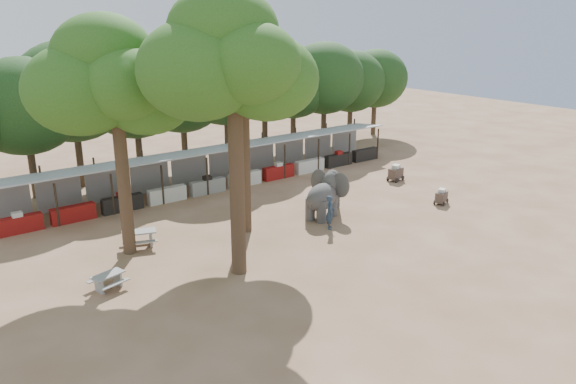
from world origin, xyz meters
TOP-DOWN VIEW (x-y plane):
  - ground at (0.00, 0.00)m, footprint 100.00×100.00m
  - vendor_stalls at (-0.00, 13.84)m, footprint 28.00×2.99m
  - yard_tree_left at (-9.13, 7.19)m, footprint 7.10×6.90m
  - yard_tree_center at (-6.13, 2.19)m, footprint 7.10×6.90m
  - yard_tree_back at (-3.13, 6.19)m, footprint 7.10×6.90m
  - backdrop_trees at (0.00, 19.00)m, footprint 46.46×5.95m
  - elephant at (1.79, 5.22)m, footprint 3.38×2.55m
  - handler at (0.70, 3.56)m, footprint 0.75×0.79m
  - picnic_table_near at (-11.17, 3.95)m, footprint 1.59×1.49m
  - picnic_table_far at (-8.33, 7.38)m, footprint 2.01×1.91m
  - cart_front at (8.73, 2.57)m, footprint 1.12×0.92m
  - cart_back at (10.28, 7.62)m, footprint 1.26×0.95m

SIDE VIEW (x-z plane):
  - ground at x=0.00m, z-range 0.00..0.00m
  - picnic_table_near at x=-11.17m, z-range 0.10..0.77m
  - cart_front at x=8.73m, z-range -0.01..0.93m
  - picnic_table_far at x=-8.33m, z-range 0.12..0.93m
  - cart_back at x=10.28m, z-range -0.01..1.10m
  - handler at x=0.70m, z-range 0.00..1.83m
  - vendor_stalls at x=0.00m, z-range -0.22..2.58m
  - elephant at x=1.79m, z-range 0.00..2.51m
  - backdrop_trees at x=0.00m, z-range 1.35..9.68m
  - yard_tree_left at x=-9.13m, z-range 2.69..13.71m
  - yard_tree_back at x=-3.13m, z-range 2.86..14.22m
  - yard_tree_center at x=-6.13m, z-range 3.19..15.23m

